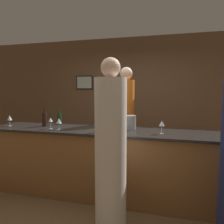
# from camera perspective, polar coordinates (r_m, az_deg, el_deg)

# --- Properties ---
(ground_plane) EXTENTS (14.00, 14.00, 0.00)m
(ground_plane) POSITION_cam_1_polar(r_m,az_deg,el_deg) (3.50, -1.28, -20.74)
(ground_plane) COLOR brown
(back_wall) EXTENTS (8.00, 0.08, 2.80)m
(back_wall) POSITION_cam_1_polar(r_m,az_deg,el_deg) (5.29, 5.56, 4.00)
(back_wall) COLOR brown
(back_wall) RESTS_ON ground_plane
(bar_counter) EXTENTS (3.63, 0.77, 0.99)m
(bar_counter) POSITION_cam_1_polar(r_m,az_deg,el_deg) (3.31, -1.30, -13.04)
(bar_counter) COLOR brown
(bar_counter) RESTS_ON ground_plane
(bartender) EXTENTS (0.29, 0.29, 1.96)m
(bartender) POSITION_cam_1_polar(r_m,az_deg,el_deg) (3.90, 3.63, -3.52)
(bartender) COLOR orange
(bartender) RESTS_ON ground_plane
(guest_0) EXTENTS (0.33, 0.33, 1.89)m
(guest_0) POSITION_cam_1_polar(r_m,az_deg,el_deg) (2.35, -0.36, -10.98)
(guest_0) COLOR silver
(guest_0) RESTS_ON ground_plane
(wine_bottle_0) EXTENTS (0.07, 0.07, 0.30)m
(wine_bottle_0) POSITION_cam_1_polar(r_m,az_deg,el_deg) (3.03, -1.81, -3.00)
(wine_bottle_0) COLOR black
(wine_bottle_0) RESTS_ON bar_counter
(wine_bottle_1) EXTENTS (0.07, 0.07, 0.26)m
(wine_bottle_1) POSITION_cam_1_polar(r_m,az_deg,el_deg) (3.77, -13.57, -1.58)
(wine_bottle_1) COLOR #19381E
(wine_bottle_1) RESTS_ON bar_counter
(wine_bottle_2) EXTENTS (0.08, 0.08, 0.28)m
(wine_bottle_2) POSITION_cam_1_polar(r_m,az_deg,el_deg) (3.64, -17.21, -1.79)
(wine_bottle_2) COLOR black
(wine_bottle_2) RESTS_ON bar_counter
(ice_bucket) EXTENTS (0.16, 0.16, 0.20)m
(ice_bucket) POSITION_cam_1_polar(r_m,az_deg,el_deg) (3.25, 4.84, -2.66)
(ice_bucket) COLOR #9E9993
(ice_bucket) RESTS_ON bar_counter
(wine_glass_0) EXTENTS (0.07, 0.07, 0.17)m
(wine_glass_0) POSITION_cam_1_polar(r_m,az_deg,el_deg) (2.94, 12.88, -3.01)
(wine_glass_0) COLOR silver
(wine_glass_0) RESTS_ON bar_counter
(wine_glass_1) EXTENTS (0.08, 0.08, 0.16)m
(wine_glass_1) POSITION_cam_1_polar(r_m,az_deg,el_deg) (2.99, 1.17, -3.09)
(wine_glass_1) COLOR silver
(wine_glass_1) RESTS_ON bar_counter
(wine_glass_2) EXTENTS (0.07, 0.07, 0.17)m
(wine_glass_2) POSITION_cam_1_polar(r_m,az_deg,el_deg) (3.85, -25.20, -1.43)
(wine_glass_2) COLOR silver
(wine_glass_2) RESTS_ON bar_counter
(wine_glass_3) EXTENTS (0.08, 0.08, 0.17)m
(wine_glass_3) POSITION_cam_1_polar(r_m,az_deg,el_deg) (3.00, 2.94, -2.84)
(wine_glass_3) COLOR silver
(wine_glass_3) RESTS_ON bar_counter
(wine_glass_4) EXTENTS (0.07, 0.07, 0.17)m
(wine_glass_4) POSITION_cam_1_polar(r_m,az_deg,el_deg) (3.26, -13.69, -2.35)
(wine_glass_4) COLOR silver
(wine_glass_4) RESTS_ON bar_counter
(wine_glass_5) EXTENTS (0.07, 0.07, 0.17)m
(wine_glass_5) POSITION_cam_1_polar(r_m,az_deg,el_deg) (3.35, -15.76, -2.09)
(wine_glass_5) COLOR silver
(wine_glass_5) RESTS_ON bar_counter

